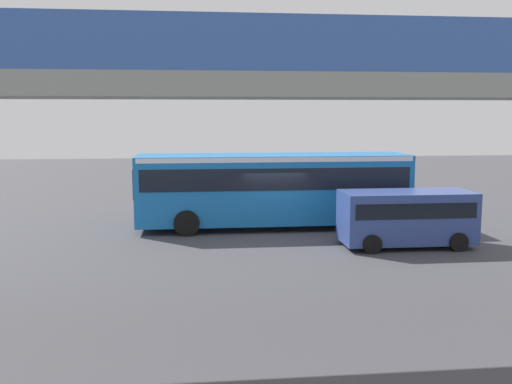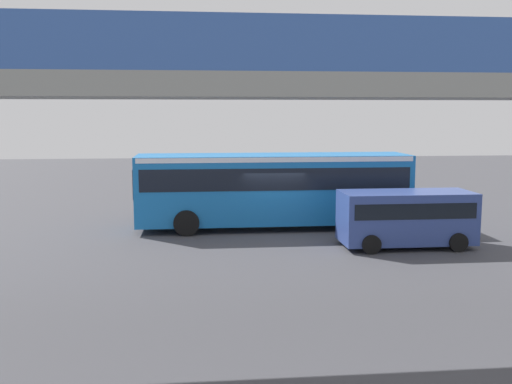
{
  "view_description": "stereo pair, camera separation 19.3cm",
  "coord_description": "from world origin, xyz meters",
  "px_view_note": "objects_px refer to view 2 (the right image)",
  "views": [
    {
      "loc": [
        3.29,
        23.64,
        4.91
      ],
      "look_at": [
        0.64,
        -0.3,
        1.6
      ],
      "focal_mm": 40.6,
      "sensor_mm": 36.0,
      "label": 1
    },
    {
      "loc": [
        3.1,
        23.66,
        4.91
      ],
      "look_at": [
        0.64,
        -0.3,
        1.6
      ],
      "focal_mm": 40.6,
      "sensor_mm": 36.0,
      "label": 2
    }
  ],
  "objects_px": {
    "parked_van": "(406,215)",
    "traffic_sign": "(280,176)",
    "pedestrian": "(141,200)",
    "city_bus": "(273,184)"
  },
  "relations": [
    {
      "from": "city_bus",
      "to": "pedestrian",
      "type": "height_order",
      "value": "city_bus"
    },
    {
      "from": "pedestrian",
      "to": "traffic_sign",
      "type": "height_order",
      "value": "traffic_sign"
    },
    {
      "from": "city_bus",
      "to": "parked_van",
      "type": "relative_size",
      "value": 2.4
    },
    {
      "from": "parked_van",
      "to": "traffic_sign",
      "type": "relative_size",
      "value": 1.71
    },
    {
      "from": "parked_van",
      "to": "city_bus",
      "type": "bearing_deg",
      "value": -42.34
    },
    {
      "from": "pedestrian",
      "to": "traffic_sign",
      "type": "relative_size",
      "value": 0.64
    },
    {
      "from": "parked_van",
      "to": "pedestrian",
      "type": "distance_m",
      "value": 12.31
    },
    {
      "from": "parked_van",
      "to": "pedestrian",
      "type": "xyz_separation_m",
      "value": [
        10.23,
        -6.84,
        -0.3
      ]
    },
    {
      "from": "parked_van",
      "to": "pedestrian",
      "type": "height_order",
      "value": "parked_van"
    },
    {
      "from": "pedestrian",
      "to": "parked_van",
      "type": "bearing_deg",
      "value": 146.23
    }
  ]
}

